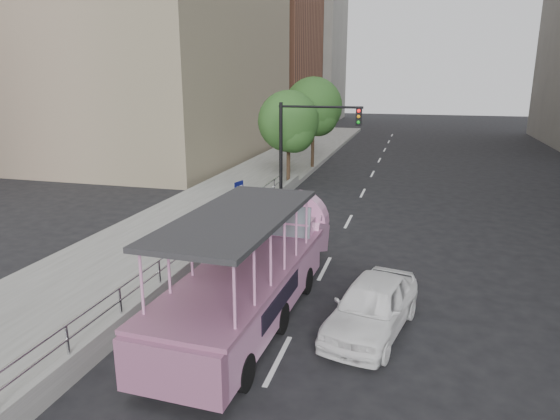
# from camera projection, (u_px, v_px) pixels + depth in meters

# --- Properties ---
(ground) EXTENTS (160.00, 160.00, 0.00)m
(ground) POSITION_uv_depth(u_px,v_px,m) (263.00, 317.00, 13.82)
(ground) COLOR black
(sidewalk) EXTENTS (5.50, 80.00, 0.30)m
(sidewalk) POSITION_uv_depth(u_px,v_px,m) (212.00, 208.00, 24.57)
(sidewalk) COLOR #A4A59F
(sidewalk) RESTS_ON ground
(kerb_wall) EXTENTS (0.24, 30.00, 0.36)m
(kerb_wall) POSITION_uv_depth(u_px,v_px,m) (190.00, 264.00, 16.36)
(kerb_wall) COLOR #B0B0AA
(kerb_wall) RESTS_ON sidewalk
(guardrail) EXTENTS (0.07, 22.00, 0.71)m
(guardrail) POSITION_uv_depth(u_px,v_px,m) (189.00, 245.00, 16.19)
(guardrail) COLOR silver
(guardrail) RESTS_ON kerb_wall
(duck_boat) EXTENTS (2.71, 9.63, 3.17)m
(duck_boat) POSITION_uv_depth(u_px,v_px,m) (257.00, 271.00, 13.97)
(duck_boat) COLOR black
(duck_boat) RESTS_ON ground
(car) EXTENTS (2.55, 4.46, 1.43)m
(car) POSITION_uv_depth(u_px,v_px,m) (372.00, 306.00, 12.86)
(car) COLOR white
(car) RESTS_ON ground
(parking_sign) EXTENTS (0.16, 0.57, 2.57)m
(parking_sign) POSITION_uv_depth(u_px,v_px,m) (239.00, 205.00, 19.23)
(parking_sign) COLOR black
(parking_sign) RESTS_ON ground
(traffic_signal) EXTENTS (4.20, 0.32, 5.20)m
(traffic_signal) POSITION_uv_depth(u_px,v_px,m) (304.00, 137.00, 24.99)
(traffic_signal) COLOR black
(traffic_signal) RESTS_ON ground
(street_tree_near) EXTENTS (3.52, 3.52, 5.72)m
(street_tree_near) POSITION_uv_depth(u_px,v_px,m) (290.00, 124.00, 28.51)
(street_tree_near) COLOR #322216
(street_tree_near) RESTS_ON ground
(street_tree_far) EXTENTS (3.97, 3.97, 6.45)m
(street_tree_far) POSITION_uv_depth(u_px,v_px,m) (314.00, 109.00, 33.92)
(street_tree_far) COLOR #322216
(street_tree_far) RESTS_ON ground
(midrise_brick) EXTENTS (18.00, 16.00, 26.00)m
(midrise_brick) POSITION_uv_depth(u_px,v_px,m) (238.00, 20.00, 59.76)
(midrise_brick) COLOR brown
(midrise_brick) RESTS_ON ground
(midrise_stone_b) EXTENTS (16.00, 14.00, 20.00)m
(midrise_stone_b) POSITION_uv_depth(u_px,v_px,m) (287.00, 52.00, 74.93)
(midrise_stone_b) COLOR gray
(midrise_stone_b) RESTS_ON ground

